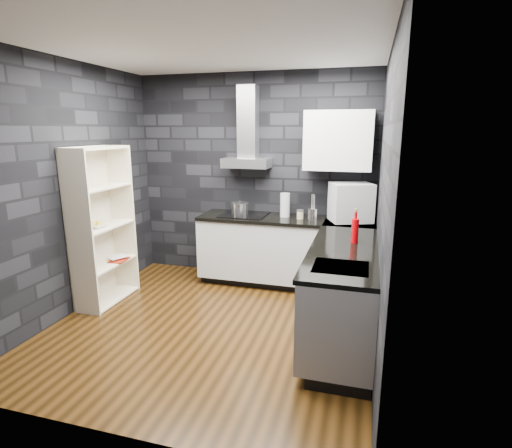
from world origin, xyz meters
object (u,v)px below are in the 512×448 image
at_px(pot, 240,209).
at_px(utensil_crock, 312,214).
at_px(fruit_bowl, 97,225).
at_px(appliance_garage, 351,203).
at_px(red_bottle, 355,231).
at_px(storage_jar, 300,215).
at_px(bookshelf, 102,227).
at_px(glass_vase, 285,205).

relative_size(pot, utensil_crock, 1.53).
distance_m(utensil_crock, fruit_bowl, 2.51).
distance_m(pot, fruit_bowl, 1.74).
relative_size(appliance_garage, red_bottle, 1.98).
relative_size(pot, fruit_bowl, 1.04).
xyz_separation_m(storage_jar, bookshelf, (-2.11, -1.01, -0.05)).
bearing_deg(fruit_bowl, bookshelf, 90.00).
height_order(storage_jar, appliance_garage, appliance_garage).
xyz_separation_m(glass_vase, fruit_bowl, (-1.90, -1.18, -0.11)).
bearing_deg(glass_vase, pot, -176.90).
height_order(pot, bookshelf, bookshelf).
height_order(appliance_garage, bookshelf, bookshelf).
xyz_separation_m(bookshelf, fruit_bowl, (0.00, -0.09, 0.04)).
height_order(glass_vase, storage_jar, glass_vase).
bearing_deg(glass_vase, utensil_crock, -16.15).
xyz_separation_m(pot, fruit_bowl, (-1.31, -1.15, -0.04)).
bearing_deg(storage_jar, pot, 177.05).
distance_m(pot, red_bottle, 1.77).
distance_m(glass_vase, bookshelf, 2.19).
bearing_deg(pot, glass_vase, 3.10).
xyz_separation_m(storage_jar, fruit_bowl, (-2.11, -1.11, -0.01)).
bearing_deg(red_bottle, appliance_garage, 95.28).
bearing_deg(utensil_crock, storage_jar, 168.29).
bearing_deg(appliance_garage, utensil_crock, 168.46).
bearing_deg(pot, utensil_crock, -4.40).
distance_m(storage_jar, fruit_bowl, 2.38).
bearing_deg(storage_jar, utensil_crock, -11.71).
height_order(glass_vase, red_bottle, glass_vase).
bearing_deg(red_bottle, storage_jar, 127.03).
xyz_separation_m(utensil_crock, red_bottle, (0.53, -0.88, 0.05)).
height_order(storage_jar, utensil_crock, utensil_crock).
height_order(appliance_garage, fruit_bowl, appliance_garage).
relative_size(pot, red_bottle, 0.93).
xyz_separation_m(pot, bookshelf, (-1.31, -1.06, -0.08)).
height_order(utensil_crock, bookshelf, bookshelf).
height_order(glass_vase, utensil_crock, glass_vase).
height_order(storage_jar, bookshelf, bookshelf).
distance_m(storage_jar, red_bottle, 1.15).
relative_size(storage_jar, utensil_crock, 0.69).
bearing_deg(pot, fruit_bowl, -138.64).
distance_m(storage_jar, bookshelf, 2.34).
bearing_deg(fruit_bowl, utensil_crock, 25.43).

